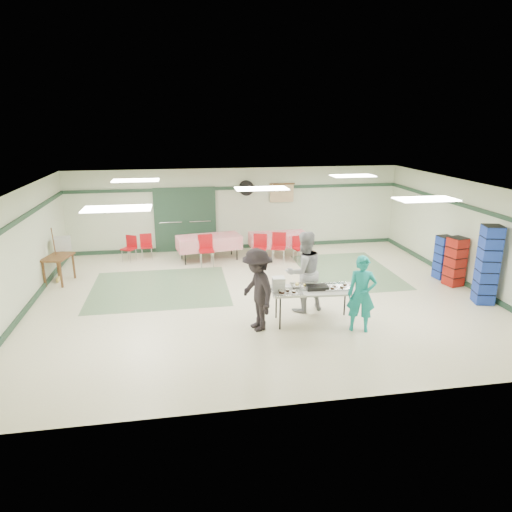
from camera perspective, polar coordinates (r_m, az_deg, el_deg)
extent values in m
plane|color=beige|center=(11.38, 0.63, -5.05)|extent=(11.00, 11.00, 0.00)
plane|color=white|center=(10.67, 0.68, 8.54)|extent=(11.00, 11.00, 0.00)
plane|color=beige|center=(15.29, -2.35, 5.90)|extent=(11.00, 0.00, 11.00)
plane|color=beige|center=(6.82, 7.44, -8.31)|extent=(11.00, 0.00, 11.00)
plane|color=beige|center=(11.38, -27.75, 0.14)|extent=(0.00, 9.00, 9.00)
plane|color=beige|center=(13.07, 25.14, 2.44)|extent=(0.00, 9.00, 9.00)
cube|color=#203C2A|center=(15.14, -2.37, 8.48)|extent=(11.00, 0.06, 0.10)
cube|color=#203C2A|center=(15.55, -2.28, 1.20)|extent=(11.00, 0.06, 0.12)
cube|color=#203C2A|center=(11.21, -28.09, 3.58)|extent=(0.06, 9.00, 0.10)
cube|color=#203C2A|center=(11.76, -26.77, -5.88)|extent=(0.06, 9.00, 0.12)
cube|color=#203C2A|center=(12.92, 25.42, 5.44)|extent=(0.06, 9.00, 0.10)
cube|color=#203C2A|center=(13.40, 24.36, -2.91)|extent=(0.06, 9.00, 0.12)
cube|color=#5F7D5B|center=(12.17, -11.91, -3.93)|extent=(3.50, 3.00, 0.01)
cube|color=#5F7D5B|center=(13.46, 11.30, -1.86)|extent=(2.50, 3.50, 0.01)
cube|color=gray|center=(15.18, -10.60, 4.39)|extent=(0.90, 0.06, 2.10)
cube|color=gray|center=(15.19, -7.00, 4.56)|extent=(0.90, 0.06, 2.10)
cube|color=#203C2A|center=(15.15, -8.82, 4.46)|extent=(2.00, 0.03, 2.15)
cylinder|color=black|center=(15.15, -1.21, 8.49)|extent=(0.50, 0.10, 0.50)
cube|color=tan|center=(15.40, 3.25, 7.85)|extent=(0.80, 0.02, 0.60)
cube|color=beige|center=(9.79, 7.30, -4.24)|extent=(1.83, 0.85, 0.04)
cylinder|color=black|center=(9.53, 3.03, -7.18)|extent=(0.04, 0.04, 0.72)
cylinder|color=black|center=(9.87, 11.98, -6.69)|extent=(0.04, 0.04, 0.72)
cylinder|color=black|center=(10.06, 2.55, -5.86)|extent=(0.04, 0.04, 0.72)
cylinder|color=black|center=(10.38, 11.05, -5.44)|extent=(0.04, 0.04, 0.72)
cube|color=silver|center=(9.93, 9.97, -3.86)|extent=(0.62, 0.48, 0.02)
cube|color=silver|center=(9.87, 6.11, -3.83)|extent=(0.59, 0.46, 0.02)
cube|color=silver|center=(9.48, 3.92, -4.65)|extent=(0.67, 0.53, 0.02)
cube|color=black|center=(9.78, 7.63, -3.90)|extent=(0.47, 0.32, 0.08)
cube|color=white|center=(9.59, 2.82, -3.51)|extent=(0.27, 0.25, 0.30)
imported|color=teal|center=(9.58, 13.06, -4.66)|extent=(0.68, 0.56, 1.60)
imported|color=#939498|center=(10.32, 6.00, -1.97)|extent=(1.06, 0.92, 1.86)
imported|color=black|center=(9.36, 0.16, -4.25)|extent=(0.91, 1.25, 1.74)
cube|color=red|center=(14.47, 2.80, 2.79)|extent=(1.80, 0.82, 0.05)
cube|color=red|center=(14.52, 2.79, 2.07)|extent=(1.80, 0.84, 0.40)
cylinder|color=black|center=(14.13, 0.15, 0.88)|extent=(0.04, 0.04, 0.72)
cylinder|color=black|center=(14.49, 5.92, 1.18)|extent=(0.04, 0.04, 0.72)
cylinder|color=black|center=(14.69, -0.31, 1.50)|extent=(0.04, 0.04, 0.72)
cylinder|color=black|center=(15.03, 5.26, 1.78)|extent=(0.04, 0.04, 0.72)
cube|color=red|center=(14.18, -5.93, 2.43)|extent=(2.05, 1.13, 0.05)
cube|color=red|center=(14.22, -5.90, 1.69)|extent=(2.05, 1.15, 0.40)
cylinder|color=black|center=(13.82, -8.85, 0.31)|extent=(0.04, 0.04, 0.72)
cylinder|color=black|center=(14.16, -2.40, 0.90)|extent=(0.04, 0.04, 0.72)
cylinder|color=black|center=(14.43, -9.29, 0.99)|extent=(0.04, 0.04, 0.72)
cylinder|color=black|center=(14.76, -3.11, 1.55)|extent=(0.04, 0.04, 0.72)
cube|color=#B50E16|center=(13.90, 2.82, 1.03)|extent=(0.53, 0.53, 0.04)
cube|color=#B50E16|center=(14.02, 2.90, 2.15)|extent=(0.41, 0.17, 0.42)
cylinder|color=silver|center=(13.82, 2.04, -0.10)|extent=(0.02, 0.02, 0.44)
cylinder|color=silver|center=(13.79, 3.44, -0.15)|extent=(0.02, 0.02, 0.44)
cylinder|color=silver|center=(14.14, 2.19, 0.30)|extent=(0.02, 0.02, 0.44)
cylinder|color=silver|center=(14.12, 3.55, 0.24)|extent=(0.02, 0.02, 0.44)
cube|color=#B50E16|center=(13.79, 0.44, 0.88)|extent=(0.52, 0.52, 0.04)
cube|color=#B50E16|center=(13.91, 0.54, 1.98)|extent=(0.40, 0.16, 0.41)
cylinder|color=silver|center=(13.73, -0.33, -0.23)|extent=(0.02, 0.02, 0.43)
cylinder|color=silver|center=(13.68, 1.03, -0.29)|extent=(0.02, 0.02, 0.43)
cylinder|color=silver|center=(14.04, -0.14, 0.15)|extent=(0.02, 0.02, 0.43)
cylinder|color=silver|center=(14.00, 1.19, 0.10)|extent=(0.02, 0.02, 0.43)
cube|color=#B50E16|center=(14.08, 5.54, 0.91)|extent=(0.44, 0.44, 0.04)
cube|color=#B50E16|center=(14.16, 5.24, 1.86)|extent=(0.36, 0.13, 0.37)
cylinder|color=silver|center=(13.94, 5.29, -0.14)|extent=(0.02, 0.02, 0.38)
cylinder|color=silver|center=(14.08, 6.32, 0.00)|extent=(0.02, 0.02, 0.38)
cylinder|color=silver|center=(14.19, 4.71, 0.18)|extent=(0.02, 0.02, 0.38)
cylinder|color=silver|center=(14.33, 5.74, 0.31)|extent=(0.02, 0.02, 0.38)
cube|color=#B50E16|center=(13.61, -6.23, 0.67)|extent=(0.46, 0.46, 0.04)
cube|color=#B50E16|center=(13.73, -6.36, 1.85)|extent=(0.44, 0.07, 0.43)
cylinder|color=silver|center=(13.50, -6.83, -0.60)|extent=(0.02, 0.02, 0.46)
cylinder|color=silver|center=(13.54, -5.37, -0.50)|extent=(0.02, 0.02, 0.46)
cylinder|color=silver|center=(13.83, -7.00, -0.18)|extent=(0.02, 0.02, 0.46)
cylinder|color=silver|center=(13.87, -5.57, -0.08)|extent=(0.02, 0.02, 0.46)
cube|color=#B50E16|center=(14.67, -13.53, 1.15)|extent=(0.40, 0.40, 0.04)
cube|color=#B50E16|center=(14.77, -13.61, 2.06)|extent=(0.36, 0.07, 0.36)
cylinder|color=silver|center=(14.58, -14.02, 0.17)|extent=(0.02, 0.02, 0.38)
cylinder|color=silver|center=(14.58, -12.89, 0.26)|extent=(0.02, 0.02, 0.38)
cylinder|color=silver|center=(14.86, -14.05, 0.48)|extent=(0.02, 0.02, 0.38)
cylinder|color=silver|center=(14.86, -12.94, 0.56)|extent=(0.02, 0.02, 0.38)
cube|color=#B50E16|center=(14.52, -15.63, 0.87)|extent=(0.51, 0.51, 0.04)
cube|color=#B50E16|center=(14.59, -15.30, 1.81)|extent=(0.34, 0.23, 0.37)
cylinder|color=silver|center=(14.55, -16.38, -0.03)|extent=(0.02, 0.02, 0.39)
cylinder|color=silver|center=(14.38, -15.44, -0.15)|extent=(0.02, 0.02, 0.39)
cylinder|color=silver|center=(14.78, -15.68, 0.28)|extent=(0.02, 0.02, 0.39)
cylinder|color=silver|center=(14.60, -14.75, 0.16)|extent=(0.02, 0.02, 0.39)
cube|color=#1A379E|center=(13.46, 22.36, -0.16)|extent=(0.41, 0.41, 1.20)
cube|color=maroon|center=(13.00, 23.65, -0.64)|extent=(0.48, 0.48, 1.31)
cube|color=#1A379E|center=(11.95, 26.97, -1.02)|extent=(0.51, 0.51, 1.90)
cube|color=brown|center=(13.18, -23.55, -0.11)|extent=(0.76, 0.99, 0.05)
cube|color=brown|center=(13.09, -24.96, -2.09)|extent=(0.05, 0.05, 0.70)
cube|color=brown|center=(12.87, -23.20, -2.17)|extent=(0.05, 0.05, 0.70)
cube|color=brown|center=(13.69, -23.53, -1.13)|extent=(0.05, 0.05, 0.70)
cube|color=brown|center=(13.48, -21.82, -1.19)|extent=(0.05, 0.05, 0.70)
cube|color=#AEAEA9|center=(13.73, -23.05, 1.45)|extent=(0.51, 0.47, 0.35)
cylinder|color=brown|center=(13.32, -23.77, 0.26)|extent=(0.04, 0.24, 1.47)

